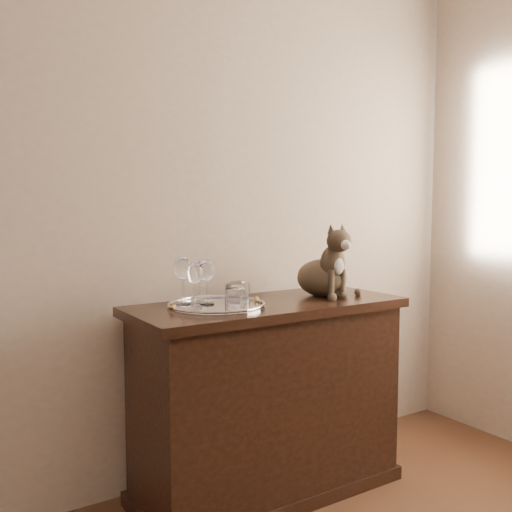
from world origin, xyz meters
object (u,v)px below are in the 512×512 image
at_px(tray, 217,306).
at_px(wine_glass_b, 199,281).
at_px(wine_glass_c, 195,285).
at_px(wine_glass_d, 207,282).
at_px(cat, 322,260).
at_px(tumbler_c, 240,293).
at_px(sideboard, 268,398).
at_px(tumbler_b, 236,299).
at_px(tumbler_a, 235,295).
at_px(wine_glass_a, 183,281).

xyz_separation_m(tray, wine_glass_b, (-0.02, 0.11, 0.09)).
relative_size(wine_glass_b, wine_glass_c, 0.98).
height_order(tray, wine_glass_d, wine_glass_d).
bearing_deg(wine_glass_d, cat, -3.81).
bearing_deg(wine_glass_b, tumbler_c, -45.88).
bearing_deg(tray, wine_glass_c, -174.54).
distance_m(tray, cat, 0.58).
xyz_separation_m(sideboard, cat, (0.31, 0.01, 0.59)).
height_order(wine_glass_d, cat, cat).
xyz_separation_m(wine_glass_d, tumbler_b, (0.04, -0.16, -0.05)).
relative_size(sideboard, tumbler_b, 14.35).
bearing_deg(cat, tray, -175.30).
relative_size(tumbler_a, tumbler_b, 1.11).
bearing_deg(wine_glass_c, cat, 0.88).
bearing_deg(tumbler_a, wine_glass_c, 161.62).
xyz_separation_m(wine_glass_b, cat, (0.57, -0.11, 0.07)).
xyz_separation_m(wine_glass_c, wine_glass_d, (0.08, 0.05, 0.00)).
bearing_deg(tumbler_c, cat, 2.45).
distance_m(sideboard, wine_glass_c, 0.63).
distance_m(sideboard, tumbler_a, 0.52).
height_order(tray, tumbler_a, tumbler_a).
relative_size(tray, tumbler_a, 4.32).
bearing_deg(wine_glass_c, tumbler_a, -18.38).
distance_m(wine_glass_c, tumbler_a, 0.17).
distance_m(wine_glass_c, cat, 0.66).
bearing_deg(wine_glass_d, tray, -59.02).
bearing_deg(wine_glass_d, wine_glass_b, 89.64).
bearing_deg(wine_glass_c, tray, 5.46).
height_order(wine_glass_c, tumbler_b, wine_glass_c).
bearing_deg(wine_glass_c, tumbler_c, -2.62).
bearing_deg(cat, tumbler_b, -162.19).
distance_m(tray, wine_glass_b, 0.14).
distance_m(sideboard, wine_glass_b, 0.60).
relative_size(tumbler_a, cat, 0.28).
relative_size(tumbler_c, cat, 0.27).
relative_size(tray, tumbler_b, 4.78).
bearing_deg(wine_glass_c, wine_glass_b, 55.47).
height_order(wine_glass_a, cat, cat).
bearing_deg(tumbler_b, wine_glass_c, 136.45).
height_order(tumbler_b, cat, cat).
relative_size(wine_glass_b, tumbler_b, 2.16).
xyz_separation_m(sideboard, wine_glass_a, (-0.35, 0.10, 0.53)).
bearing_deg(wine_glass_a, cat, -7.64).
distance_m(tumbler_b, cat, 0.56).
distance_m(tray, tumbler_a, 0.10).
bearing_deg(wine_glass_a, sideboard, -15.42).
xyz_separation_m(wine_glass_a, tumbler_b, (0.12, -0.21, -0.06)).
bearing_deg(tumbler_b, tumbler_a, 61.12).
height_order(tray, wine_glass_b, wine_glass_b).
bearing_deg(cat, sideboard, -173.60).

